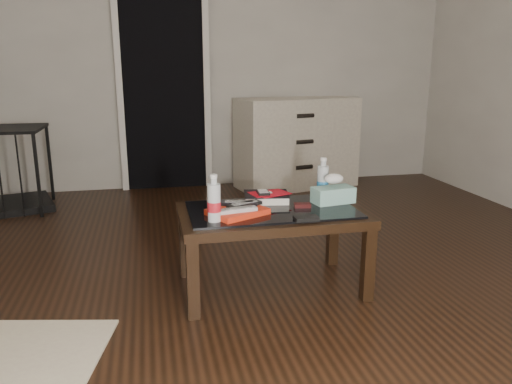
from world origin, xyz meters
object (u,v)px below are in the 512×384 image
Objects in this scene: textbook at (266,197)px; water_bottle_left at (214,198)px; dresser at (297,143)px; tissue_box at (333,195)px; coffee_table at (272,220)px; water_bottle_right at (323,178)px.

water_bottle_left is (-0.34, -0.31, 0.10)m from textbook.
tissue_box is at bearing -114.30° from dresser.
tissue_box reaches higher than coffee_table.
water_bottle_right reaches higher than coffee_table.
textbook is (0.01, 0.16, 0.09)m from coffee_table.
coffee_table is 0.18m from textbook.
textbook is at bearing 153.43° from tissue_box.
tissue_box is (0.70, 0.20, -0.07)m from water_bottle_left.
dresser reaches higher than coffee_table.
coffee_table is 4.20× the size of water_bottle_left.
coffee_table is 0.39m from tissue_box.
water_bottle_left and water_bottle_right have the same top height.
water_bottle_right is 0.14m from tissue_box.
water_bottle_left is at bearing -155.50° from coffee_table.
tissue_box is (0.37, 0.05, 0.11)m from coffee_table.
water_bottle_left is (-1.17, -2.45, 0.13)m from dresser.
textbook reaches higher than coffee_table.
water_bottle_left reaches higher than tissue_box.
dresser reaches higher than water_bottle_left.
water_bottle_right is 1.03× the size of tissue_box.
dresser is 2.30m from textbook.
coffee_table is at bearing 24.50° from water_bottle_left.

